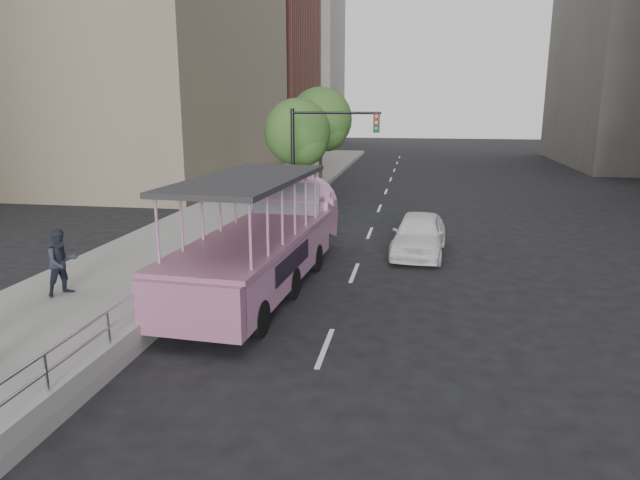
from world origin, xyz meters
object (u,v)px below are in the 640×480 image
at_px(parking_sign, 269,200).
at_px(street_tree_near, 299,135).
at_px(pedestrian_mid, 62,262).
at_px(traffic_signal, 318,146).
at_px(street_tree_far, 322,122).
at_px(car, 419,234).
at_px(duck_boat, 267,243).

height_order(parking_sign, street_tree_near, street_tree_near).
height_order(pedestrian_mid, street_tree_near, street_tree_near).
relative_size(parking_sign, traffic_signal, 0.49).
distance_m(pedestrian_mid, street_tree_far, 22.75).
xyz_separation_m(parking_sign, street_tree_far, (-0.10, 13.61, 2.69)).
height_order(car, street_tree_near, street_tree_near).
distance_m(traffic_signal, street_tree_near, 3.80).
relative_size(traffic_signal, street_tree_far, 0.81).
bearing_deg(duck_boat, street_tree_far, 94.60).
bearing_deg(parking_sign, car, -14.34).
relative_size(parking_sign, street_tree_far, 0.39).
bearing_deg(pedestrian_mid, duck_boat, -29.27).
height_order(duck_boat, traffic_signal, traffic_signal).
relative_size(car, street_tree_far, 0.70).
bearing_deg(duck_boat, car, 43.19).
relative_size(street_tree_near, street_tree_far, 0.89).
distance_m(duck_boat, street_tree_near, 13.82).
bearing_deg(traffic_signal, parking_sign, -107.19).
bearing_deg(street_tree_far, duck_boat, -85.40).
bearing_deg(traffic_signal, duck_boat, -89.04).
relative_size(traffic_signal, street_tree_near, 0.91).
bearing_deg(traffic_signal, street_tree_near, 114.98).
height_order(duck_boat, car, duck_boat).
distance_m(car, street_tree_far, 16.74).
relative_size(car, traffic_signal, 0.87).
distance_m(traffic_signal, street_tree_far, 9.57).
bearing_deg(car, traffic_signal, 134.47).
xyz_separation_m(duck_boat, parking_sign, (-1.46, 5.87, 0.32)).
relative_size(pedestrian_mid, traffic_signal, 0.35).
bearing_deg(parking_sign, street_tree_near, 92.29).
bearing_deg(duck_boat, street_tree_near, 97.47).
bearing_deg(parking_sign, pedestrian_mid, -112.25).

